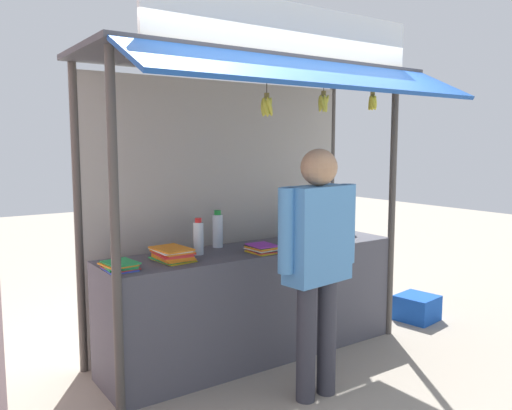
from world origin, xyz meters
The scene contains 16 objects.
ground_plane centered at (0.00, 0.00, 0.00)m, with size 20.00×20.00×0.00m, color #9E9384.
stall_counter centered at (0.00, 0.00, 0.44)m, with size 2.52×0.60×0.89m, color #4C4C56.
stall_structure centered at (0.00, 0.14, 1.63)m, with size 2.72×1.52×2.69m.
water_bottle_mid_right centered at (1.09, 0.04, 1.01)m, with size 0.07×0.07×0.25m.
water_bottle_back_right centered at (-0.23, 0.21, 1.03)m, with size 0.08×0.08×0.30m.
water_bottle_mid_left centered at (0.68, 0.02, 1.04)m, with size 0.09×0.09×0.32m.
water_bottle_rear_center centered at (0.51, 0.09, 1.03)m, with size 0.09×0.09×0.31m.
water_bottle_right centered at (-0.49, 0.05, 1.02)m, with size 0.08×0.08×0.28m.
magazine_stack_back_left centered at (-0.05, -0.16, 0.92)m, with size 0.21×0.25×0.06m.
magazine_stack_front_right centered at (-0.75, -0.03, 0.93)m, with size 0.25×0.32×0.09m.
magazine_stack_front_left centered at (-1.16, -0.08, 0.91)m, with size 0.23×0.26×0.05m.
banana_bunch_leftmost centered at (-0.19, -0.40, 1.98)m, with size 0.10×0.10×0.30m.
banana_bunch_inner_left centered at (0.87, -0.40, 2.06)m, with size 0.09×0.09×0.22m.
banana_bunch_inner_right centered at (0.34, -0.40, 2.03)m, with size 0.09×0.09×0.25m.
vendor_person centered at (-0.07, -0.83, 1.02)m, with size 0.64×0.26×1.69m.
plastic_crate centered at (1.78, -0.21, 0.12)m, with size 0.35×0.35×0.24m, color #194CB2.
Camera 1 is at (-2.33, -3.37, 1.72)m, focal length 36.39 mm.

